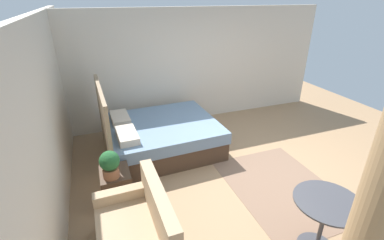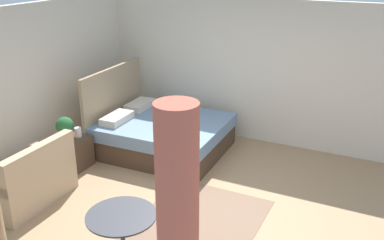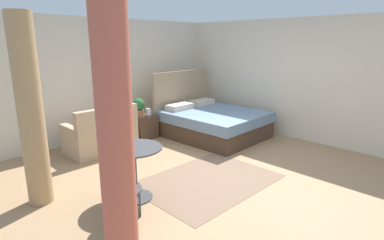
% 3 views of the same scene
% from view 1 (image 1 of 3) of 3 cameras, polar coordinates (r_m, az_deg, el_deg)
% --- Properties ---
extents(ground_plane, '(8.32, 9.09, 0.02)m').
position_cam_1_polar(ground_plane, '(4.80, 14.04, -11.41)').
color(ground_plane, '#9E7A56').
extents(wall_back, '(8.32, 0.12, 2.55)m').
position_cam_1_polar(wall_back, '(3.51, -29.25, -3.80)').
color(wall_back, beige).
rests_on(wall_back, ground).
extents(wall_right, '(0.12, 6.09, 2.55)m').
position_cam_1_polar(wall_right, '(6.41, 1.92, 11.42)').
color(wall_right, beige).
rests_on(wall_right, ground).
extents(area_rug, '(2.04, 1.51, 0.01)m').
position_cam_1_polar(area_rug, '(4.63, 18.33, -13.33)').
color(area_rug, '#7F604C').
rests_on(area_rug, ground).
extents(bed, '(1.82, 2.12, 1.39)m').
position_cam_1_polar(bed, '(5.23, -7.15, -3.18)').
color(bed, '#473323').
rests_on(bed, ground).
extents(couch, '(1.25, 0.77, 0.90)m').
position_cam_1_polar(couch, '(3.35, -11.33, -23.23)').
color(couch, tan).
rests_on(couch, ground).
extents(nightstand, '(0.49, 0.41, 0.49)m').
position_cam_1_polar(nightstand, '(4.19, -15.65, -13.26)').
color(nightstand, '#473323').
rests_on(nightstand, ground).
extents(potted_plant, '(0.27, 0.27, 0.40)m').
position_cam_1_polar(potted_plant, '(3.84, -16.94, -8.83)').
color(potted_plant, '#935B3D').
rests_on(potted_plant, nightstand).
extents(vase, '(0.11, 0.11, 0.15)m').
position_cam_1_polar(vase, '(4.10, -16.20, -8.67)').
color(vase, silver).
rests_on(vase, nightstand).
extents(balcony_table, '(0.74, 0.74, 0.73)m').
position_cam_1_polar(balcony_table, '(3.56, 26.16, -17.71)').
color(balcony_table, '#3F3F44').
rests_on(balcony_table, ground).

